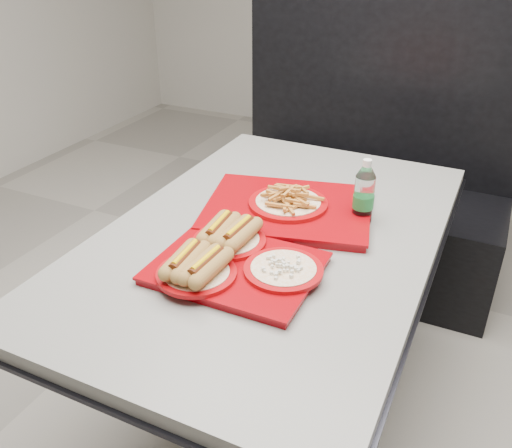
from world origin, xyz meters
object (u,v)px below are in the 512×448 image
at_px(tray_far, 288,205).
at_px(water_bottle, 364,195).
at_px(diner_table, 271,278).
at_px(tray_near, 231,259).
at_px(booth_bench, 363,191).

relative_size(tray_far, water_bottle, 2.92).
distance_m(diner_table, tray_far, 0.23).
bearing_deg(tray_near, diner_table, 87.20).
height_order(booth_bench, water_bottle, booth_bench).
bearing_deg(diner_table, booth_bench, 90.00).
bearing_deg(tray_near, booth_bench, 89.51).
xyz_separation_m(diner_table, tray_far, (0.00, 0.12, 0.19)).
distance_m(tray_near, tray_far, 0.35).
height_order(diner_table, booth_bench, booth_bench).
distance_m(tray_near, water_bottle, 0.47).
xyz_separation_m(diner_table, booth_bench, (0.00, 1.09, -0.18)).
bearing_deg(tray_far, water_bottle, 13.50).
bearing_deg(diner_table, water_bottle, 38.20).
relative_size(booth_bench, water_bottle, 6.88).
xyz_separation_m(tray_near, water_bottle, (0.23, 0.40, 0.05)).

